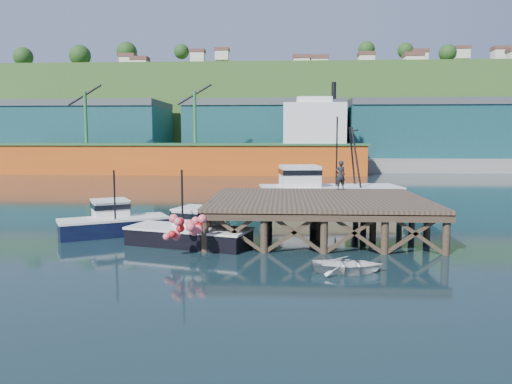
# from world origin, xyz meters

# --- Properties ---
(ground) EXTENTS (300.00, 300.00, 0.00)m
(ground) POSITION_xyz_m (0.00, 0.00, 0.00)
(ground) COLOR black
(ground) RESTS_ON ground
(wharf) EXTENTS (12.00, 10.00, 2.62)m
(wharf) POSITION_xyz_m (5.50, -0.19, 1.94)
(wharf) COLOR brown
(wharf) RESTS_ON ground
(far_quay) EXTENTS (160.00, 40.00, 2.00)m
(far_quay) POSITION_xyz_m (0.00, 70.00, 1.00)
(far_quay) COLOR gray
(far_quay) RESTS_ON ground
(warehouse_left) EXTENTS (32.00, 16.00, 9.00)m
(warehouse_left) POSITION_xyz_m (-35.00, 65.00, 6.50)
(warehouse_left) COLOR #195153
(warehouse_left) RESTS_ON far_quay
(warehouse_mid) EXTENTS (28.00, 16.00, 9.00)m
(warehouse_mid) POSITION_xyz_m (0.00, 65.00, 6.50)
(warehouse_mid) COLOR #195153
(warehouse_mid) RESTS_ON far_quay
(warehouse_right) EXTENTS (30.00, 16.00, 9.00)m
(warehouse_right) POSITION_xyz_m (30.00, 65.00, 6.50)
(warehouse_right) COLOR #195153
(warehouse_right) RESTS_ON far_quay
(cargo_ship) EXTENTS (55.50, 10.00, 13.75)m
(cargo_ship) POSITION_xyz_m (-8.46, 48.00, 3.31)
(cargo_ship) COLOR #D65314
(cargo_ship) RESTS_ON ground
(hillside) EXTENTS (220.00, 50.00, 22.00)m
(hillside) POSITION_xyz_m (0.00, 100.00, 11.00)
(hillside) COLOR #2D511E
(hillside) RESTS_ON ground
(boat_navy) EXTENTS (6.25, 4.75, 3.72)m
(boat_navy) POSITION_xyz_m (-6.17, -0.54, 0.75)
(boat_navy) COLOR black
(boat_navy) RESTS_ON ground
(boat_black) EXTENTS (6.75, 5.59, 3.92)m
(boat_black) POSITION_xyz_m (-1.19, -3.02, 0.72)
(boat_black) COLOR black
(boat_black) RESTS_ON ground
(trawler) EXTENTS (10.99, 5.21, 7.08)m
(trawler) POSITION_xyz_m (6.88, 10.09, 1.46)
(trawler) COLOR beige
(trawler) RESTS_ON ground
(dinghy) EXTENTS (2.93, 2.12, 0.60)m
(dinghy) POSITION_xyz_m (6.19, -8.04, 0.30)
(dinghy) COLOR white
(dinghy) RESTS_ON ground
(dockworker) EXTENTS (0.79, 0.64, 1.88)m
(dockworker) POSITION_xyz_m (7.25, 4.40, 3.07)
(dockworker) COLOR black
(dockworker) RESTS_ON wharf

